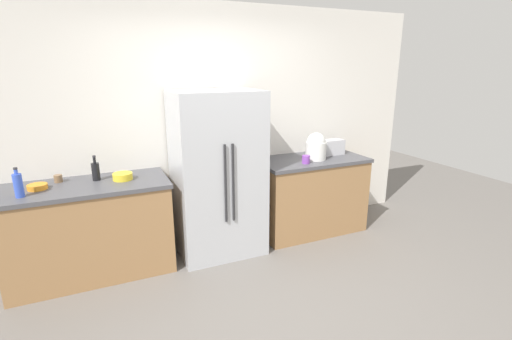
{
  "coord_description": "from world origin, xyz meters",
  "views": [
    {
      "loc": [
        -1.26,
        -2.34,
        1.98
      ],
      "look_at": [
        -0.04,
        0.39,
        1.14
      ],
      "focal_mm": 26.03,
      "sensor_mm": 36.0,
      "label": 1
    }
  ],
  "objects_px": {
    "refrigerator": "(218,174)",
    "bottle_a": "(96,171)",
    "bowl_b": "(123,176)",
    "cup_b": "(306,159)",
    "bowl_a": "(37,187)",
    "cup_a": "(58,179)",
    "bottle_b": "(18,185)",
    "toaster": "(332,147)",
    "rice_cooker": "(316,147)"
  },
  "relations": [
    {
      "from": "rice_cooker",
      "to": "bottle_b",
      "type": "bearing_deg",
      "value": -178.25
    },
    {
      "from": "bottle_a",
      "to": "cup_a",
      "type": "height_order",
      "value": "bottle_a"
    },
    {
      "from": "rice_cooker",
      "to": "bottle_a",
      "type": "relative_size",
      "value": 1.3
    },
    {
      "from": "refrigerator",
      "to": "bottle_a",
      "type": "bearing_deg",
      "value": 173.56
    },
    {
      "from": "cup_b",
      "to": "bowl_a",
      "type": "relative_size",
      "value": 0.54
    },
    {
      "from": "cup_b",
      "to": "bowl_b",
      "type": "xyz_separation_m",
      "value": [
        -1.94,
        0.19,
        -0.01
      ]
    },
    {
      "from": "cup_b",
      "to": "bowl_b",
      "type": "distance_m",
      "value": 1.95
    },
    {
      "from": "bottle_b",
      "to": "cup_a",
      "type": "height_order",
      "value": "bottle_b"
    },
    {
      "from": "toaster",
      "to": "rice_cooker",
      "type": "height_order",
      "value": "rice_cooker"
    },
    {
      "from": "cup_a",
      "to": "bowl_b",
      "type": "xyz_separation_m",
      "value": [
        0.56,
        -0.16,
        -0.0
      ]
    },
    {
      "from": "refrigerator",
      "to": "bowl_b",
      "type": "xyz_separation_m",
      "value": [
        -0.94,
        0.05,
        0.08
      ]
    },
    {
      "from": "bowl_a",
      "to": "bowl_b",
      "type": "xyz_separation_m",
      "value": [
        0.72,
        -0.01,
        0.01
      ]
    },
    {
      "from": "cup_b",
      "to": "bowl_a",
      "type": "distance_m",
      "value": 2.67
    },
    {
      "from": "cup_b",
      "to": "bottle_b",
      "type": "bearing_deg",
      "value": 179.54
    },
    {
      "from": "refrigerator",
      "to": "cup_a",
      "type": "height_order",
      "value": "refrigerator"
    },
    {
      "from": "cup_b",
      "to": "bottle_a",
      "type": "bearing_deg",
      "value": 172.78
    },
    {
      "from": "toaster",
      "to": "cup_a",
      "type": "relative_size",
      "value": 3.6
    },
    {
      "from": "refrigerator",
      "to": "toaster",
      "type": "distance_m",
      "value": 1.54
    },
    {
      "from": "bottle_a",
      "to": "rice_cooker",
      "type": "bearing_deg",
      "value": -3.92
    },
    {
      "from": "bottle_b",
      "to": "bowl_a",
      "type": "distance_m",
      "value": 0.22
    },
    {
      "from": "bottle_a",
      "to": "cup_b",
      "type": "relative_size",
      "value": 2.7
    },
    {
      "from": "rice_cooker",
      "to": "cup_b",
      "type": "xyz_separation_m",
      "value": [
        -0.2,
        -0.11,
        -0.11
      ]
    },
    {
      "from": "bowl_a",
      "to": "rice_cooker",
      "type": "bearing_deg",
      "value": -1.71
    },
    {
      "from": "rice_cooker",
      "to": "bowl_b",
      "type": "relative_size",
      "value": 1.71
    },
    {
      "from": "rice_cooker",
      "to": "bowl_a",
      "type": "height_order",
      "value": "rice_cooker"
    },
    {
      "from": "toaster",
      "to": "bowl_b",
      "type": "height_order",
      "value": "toaster"
    },
    {
      "from": "refrigerator",
      "to": "rice_cooker",
      "type": "xyz_separation_m",
      "value": [
        1.2,
        -0.03,
        0.2
      ]
    },
    {
      "from": "toaster",
      "to": "rice_cooker",
      "type": "bearing_deg",
      "value": -158.24
    },
    {
      "from": "refrigerator",
      "to": "cup_a",
      "type": "xyz_separation_m",
      "value": [
        -1.51,
        0.21,
        0.08
      ]
    },
    {
      "from": "refrigerator",
      "to": "cup_b",
      "type": "xyz_separation_m",
      "value": [
        1.0,
        -0.14,
        0.09
      ]
    },
    {
      "from": "rice_cooker",
      "to": "bottle_a",
      "type": "xyz_separation_m",
      "value": [
        -2.38,
        0.16,
        -0.06
      ]
    },
    {
      "from": "toaster",
      "to": "bowl_a",
      "type": "bearing_deg",
      "value": -179.19
    },
    {
      "from": "bottle_b",
      "to": "cup_b",
      "type": "height_order",
      "value": "bottle_b"
    },
    {
      "from": "rice_cooker",
      "to": "bowl_a",
      "type": "bearing_deg",
      "value": 178.29
    },
    {
      "from": "cup_a",
      "to": "bowl_b",
      "type": "bearing_deg",
      "value": -16.27
    },
    {
      "from": "bottle_a",
      "to": "cup_a",
      "type": "bearing_deg",
      "value": 166.53
    },
    {
      "from": "cup_a",
      "to": "cup_b",
      "type": "relative_size",
      "value": 0.82
    },
    {
      "from": "refrigerator",
      "to": "rice_cooker",
      "type": "distance_m",
      "value": 1.22
    },
    {
      "from": "cup_a",
      "to": "cup_b",
      "type": "bearing_deg",
      "value": -8.06
    },
    {
      "from": "toaster",
      "to": "bowl_b",
      "type": "bearing_deg",
      "value": -178.77
    },
    {
      "from": "toaster",
      "to": "bottle_a",
      "type": "xyz_separation_m",
      "value": [
        -2.71,
        0.03,
        -0.0
      ]
    },
    {
      "from": "refrigerator",
      "to": "bowl_a",
      "type": "xyz_separation_m",
      "value": [
        -1.67,
        0.06,
        0.06
      ]
    },
    {
      "from": "toaster",
      "to": "cup_b",
      "type": "relative_size",
      "value": 2.97
    },
    {
      "from": "bottle_b",
      "to": "cup_a",
      "type": "relative_size",
      "value": 3.46
    },
    {
      "from": "refrigerator",
      "to": "toaster",
      "type": "relative_size",
      "value": 6.49
    },
    {
      "from": "refrigerator",
      "to": "cup_b",
      "type": "height_order",
      "value": "refrigerator"
    },
    {
      "from": "bottle_b",
      "to": "cup_b",
      "type": "relative_size",
      "value": 2.85
    },
    {
      "from": "bottle_b",
      "to": "cup_a",
      "type": "xyz_separation_m",
      "value": [
        0.27,
        0.33,
        -0.07
      ]
    },
    {
      "from": "cup_a",
      "to": "cup_b",
      "type": "height_order",
      "value": "cup_b"
    },
    {
      "from": "bottle_a",
      "to": "bowl_a",
      "type": "relative_size",
      "value": 1.47
    }
  ]
}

